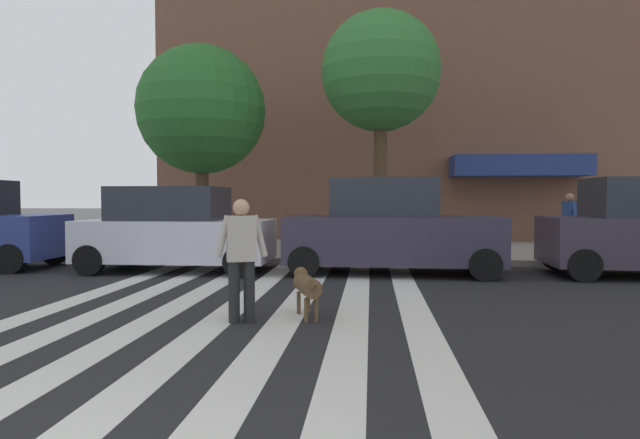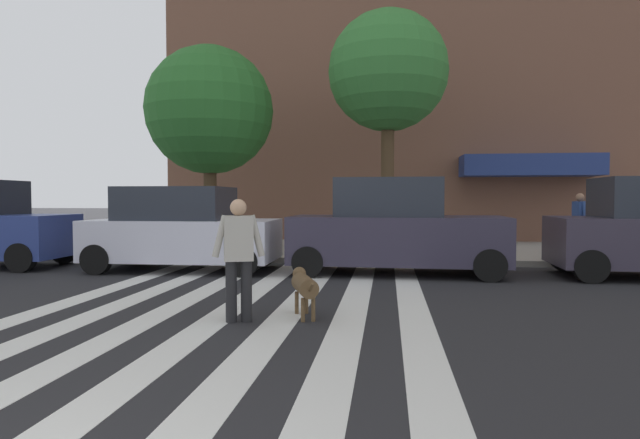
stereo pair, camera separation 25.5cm
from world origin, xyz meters
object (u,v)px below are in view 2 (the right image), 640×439
at_px(street_tree_nearest, 210,111).
at_px(street_tree_middle, 388,72).
at_px(parked_car_third_in_line, 395,229).
at_px(parked_car_behind_first, 182,230).
at_px(dog_on_leash, 304,285).
at_px(pedestrian_bystander, 580,220).
at_px(pedestrian_dog_walker, 239,253).

distance_m(street_tree_nearest, street_tree_middle, 5.21).
bearing_deg(parked_car_third_in_line, parked_car_behind_first, -179.98).
xyz_separation_m(dog_on_leash, pedestrian_bystander, (6.28, 7.82, 0.63)).
height_order(parked_car_third_in_line, pedestrian_bystander, parked_car_third_in_line).
height_order(pedestrian_dog_walker, dog_on_leash, pedestrian_dog_walker).
distance_m(parked_car_behind_first, street_tree_nearest, 4.64).
bearing_deg(pedestrian_bystander, dog_on_leash, -128.76).
bearing_deg(pedestrian_dog_walker, pedestrian_bystander, 49.26).
bearing_deg(street_tree_middle, pedestrian_dog_walker, -103.32).
height_order(parked_car_behind_first, parked_car_third_in_line, parked_car_third_in_line).
xyz_separation_m(parked_car_behind_first, parked_car_third_in_line, (4.84, 0.00, 0.05)).
distance_m(parked_car_behind_first, dog_on_leash, 5.69).
bearing_deg(parked_car_third_in_line, dog_on_leash, -106.46).
distance_m(parked_car_behind_first, pedestrian_dog_walker, 5.56).
relative_size(street_tree_nearest, pedestrian_bystander, 3.59).
bearing_deg(parked_car_third_in_line, street_tree_nearest, 148.15).
bearing_deg(parked_car_third_in_line, street_tree_middle, 92.78).
height_order(parked_car_third_in_line, street_tree_middle, street_tree_middle).
xyz_separation_m(parked_car_third_in_line, street_tree_nearest, (-5.28, 3.28, 3.20)).
relative_size(parked_car_behind_first, street_tree_nearest, 0.72).
distance_m(parked_car_third_in_line, street_tree_nearest, 6.99).
distance_m(street_tree_middle, dog_on_leash, 9.23).
bearing_deg(parked_car_third_in_line, pedestrian_dog_walker, -113.65).
bearing_deg(parked_car_behind_first, pedestrian_bystander, 19.07).
height_order(street_tree_nearest, dog_on_leash, street_tree_nearest).
relative_size(street_tree_nearest, dog_on_leash, 5.41).
bearing_deg(street_tree_middle, parked_car_third_in_line, -87.22).
height_order(parked_car_behind_first, pedestrian_dog_walker, parked_car_behind_first).
distance_m(parked_car_third_in_line, pedestrian_bystander, 6.02).
bearing_deg(street_tree_middle, dog_on_leash, -98.29).
distance_m(street_tree_nearest, pedestrian_dog_walker, 9.30).
height_order(parked_car_behind_first, pedestrian_bystander, parked_car_behind_first).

